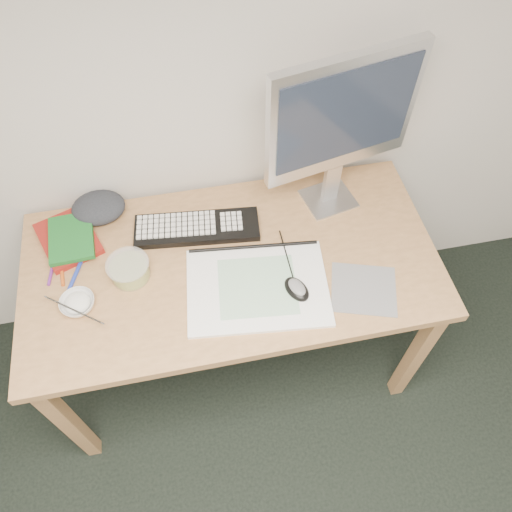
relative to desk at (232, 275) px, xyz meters
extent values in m
plane|color=beige|center=(-0.05, 0.37, 0.63)|extent=(3.60, 0.00, 3.60)
cube|color=tan|center=(-0.65, -0.30, -0.31)|extent=(0.05, 0.05, 0.71)
cube|color=tan|center=(0.65, -0.30, -0.31)|extent=(0.05, 0.05, 0.71)
cube|color=tan|center=(-0.65, 0.30, -0.31)|extent=(0.05, 0.05, 0.71)
cube|color=tan|center=(0.65, 0.30, -0.31)|extent=(0.05, 0.05, 0.71)
cube|color=tan|center=(0.00, 0.00, 0.06)|extent=(1.40, 0.70, 0.03)
cube|color=slate|center=(0.40, -0.19, 0.08)|extent=(0.25, 0.24, 0.00)
cube|color=white|center=(0.07, -0.12, 0.09)|extent=(0.49, 0.37, 0.01)
cube|color=black|center=(-0.09, 0.16, 0.10)|extent=(0.45, 0.18, 0.03)
cube|color=silver|center=(0.40, 0.20, 0.09)|extent=(0.20, 0.19, 0.01)
cube|color=silver|center=(0.40, 0.20, 0.17)|extent=(0.06, 0.03, 0.17)
cube|color=silver|center=(0.40, 0.20, 0.47)|extent=(0.51, 0.14, 0.41)
cube|color=black|center=(0.40, 0.20, 0.48)|extent=(0.45, 0.10, 0.32)
ellipsoid|color=black|center=(0.19, -0.16, 0.11)|extent=(0.10, 0.12, 0.03)
imported|color=silver|center=(-0.50, -0.08, 0.10)|extent=(0.13, 0.13, 0.03)
cylinder|color=#B2B2B4|center=(-0.51, -0.11, 0.12)|extent=(0.18, 0.14, 0.02)
cylinder|color=gold|center=(-0.33, 0.01, 0.12)|extent=(0.17, 0.17, 0.07)
cube|color=maroon|center=(-0.54, 0.20, 0.09)|extent=(0.25, 0.28, 0.02)
cube|color=#186324|center=(-0.52, 0.18, 0.11)|extent=(0.16, 0.21, 0.02)
ellipsoid|color=#26292E|center=(-0.43, 0.30, 0.12)|extent=(0.19, 0.17, 0.07)
cylinder|color=pink|center=(-0.01, 0.05, 0.09)|extent=(0.18, 0.02, 0.01)
cylinder|color=#A97E59|center=(0.00, 0.00, 0.09)|extent=(0.18, 0.10, 0.01)
cylinder|color=black|center=(0.08, 0.01, 0.09)|extent=(0.17, 0.05, 0.01)
cylinder|color=#2036AF|center=(-0.52, 0.03, 0.09)|extent=(0.06, 0.14, 0.01)
cylinder|color=#D65819|center=(-0.56, 0.07, 0.09)|extent=(0.02, 0.12, 0.01)
cylinder|color=#6E268D|center=(-0.59, 0.08, 0.09)|extent=(0.03, 0.12, 0.01)
camera|label=1|loc=(-0.10, -0.95, 1.47)|focal=35.00mm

